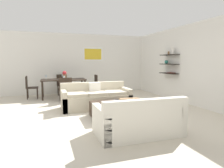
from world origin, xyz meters
TOP-DOWN VIEW (x-y plane):
  - ground_plane at (0.00, 0.00)m, footprint 18.00×18.00m
  - back_wall_unit at (0.30, 3.53)m, footprint 8.40×0.09m
  - right_wall_shelf_unit at (3.03, 0.60)m, footprint 0.34×8.20m
  - sofa_beige at (-0.13, 0.34)m, footprint 2.10×0.90m
  - loveseat_white at (0.13, -2.17)m, footprint 1.67×0.90m
  - coffee_table at (0.13, -0.84)m, footprint 1.25×0.91m
  - decorative_bowl at (0.20, -0.90)m, footprint 0.38×0.38m
  - candle_jar at (0.37, -0.99)m, footprint 0.07×0.07m
  - dining_table at (-0.95, 2.43)m, footprint 1.72×0.88m
  - dining_chair_foot at (-0.95, 1.58)m, footprint 0.44×0.44m
  - dining_chair_right_far at (0.31, 2.62)m, footprint 0.44×0.44m
  - dining_chair_left_far at (-2.22, 2.62)m, footprint 0.44×0.44m
  - dining_chair_head at (-0.95, 3.27)m, footprint 0.44×0.44m
  - wine_glass_head at (-0.95, 2.80)m, footprint 0.07×0.07m
  - wine_glass_left_far at (-1.60, 2.53)m, footprint 0.07×0.07m
  - wine_glass_foot at (-0.95, 2.05)m, footprint 0.07×0.07m
  - centerpiece_vase at (-0.90, 2.41)m, footprint 0.16×0.16m

SIDE VIEW (x-z plane):
  - ground_plane at x=0.00m, z-range 0.00..0.00m
  - coffee_table at x=0.13m, z-range 0.00..0.38m
  - sofa_beige at x=-0.13m, z-range -0.10..0.68m
  - loveseat_white at x=0.13m, z-range -0.10..0.68m
  - decorative_bowl at x=0.20m, z-range 0.38..0.44m
  - candle_jar at x=0.37m, z-range 0.38..0.45m
  - dining_chair_foot at x=-0.95m, z-range 0.06..0.94m
  - dining_chair_right_far at x=0.31m, z-range 0.06..0.94m
  - dining_chair_left_far at x=-2.22m, z-range 0.06..0.94m
  - dining_chair_head at x=-0.95m, z-range 0.06..0.94m
  - dining_table at x=-0.95m, z-range 0.30..1.05m
  - wine_glass_foot at x=-0.95m, z-range 0.78..0.94m
  - wine_glass_left_far at x=-1.60m, z-range 0.78..0.96m
  - wine_glass_head at x=-0.95m, z-range 0.79..0.96m
  - centerpiece_vase at x=-0.90m, z-range 0.76..1.09m
  - right_wall_shelf_unit at x=3.03m, z-range 0.00..2.70m
  - back_wall_unit at x=0.30m, z-range 0.01..2.71m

